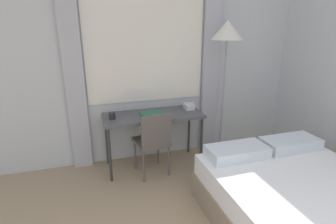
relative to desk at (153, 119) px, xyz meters
name	(u,v)px	position (x,y,z in m)	size (l,w,h in m)	color
wall_back_with_window	(143,64)	(-0.04, 0.34, 0.67)	(5.51, 0.13, 2.70)	silver
desk	(153,119)	(0.00, 0.00, 0.00)	(1.29, 0.53, 0.75)	#4C4C51
desk_chair	(153,140)	(-0.06, -0.24, -0.19)	(0.45, 0.45, 0.86)	#59514C
bed	(312,214)	(1.02, -1.70, -0.42)	(1.54, 1.91, 0.64)	gray
standing_lamp	(227,40)	(0.97, -0.07, 1.00)	(0.41, 0.41, 1.92)	#4C4C51
telephone	(189,106)	(0.53, 0.07, 0.10)	(0.14, 0.17, 0.09)	silver
book	(152,113)	(-0.01, 0.00, 0.08)	(0.32, 0.26, 0.02)	#33664C
mug	(112,116)	(-0.53, -0.02, 0.11)	(0.08, 0.08, 0.08)	#262628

